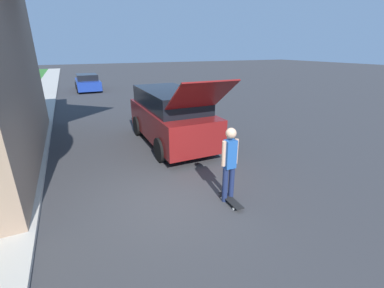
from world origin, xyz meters
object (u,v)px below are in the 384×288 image
(suv_parked, at_px, (171,116))
(skateboard, at_px, (231,200))
(car_down_street, at_px, (88,83))
(skateboarder, at_px, (229,161))

(suv_parked, height_order, skateboard, suv_parked)
(suv_parked, relative_size, car_down_street, 1.23)
(suv_parked, bearing_deg, skateboard, -92.85)
(skateboarder, bearing_deg, skateboard, -94.46)
(car_down_street, distance_m, skateboarder, 19.51)
(suv_parked, height_order, car_down_street, suv_parked)
(car_down_street, bearing_deg, skateboard, -85.50)
(car_down_street, height_order, skateboarder, skateboarder)
(suv_parked, distance_m, skateboard, 4.52)
(suv_parked, height_order, skateboarder, suv_parked)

